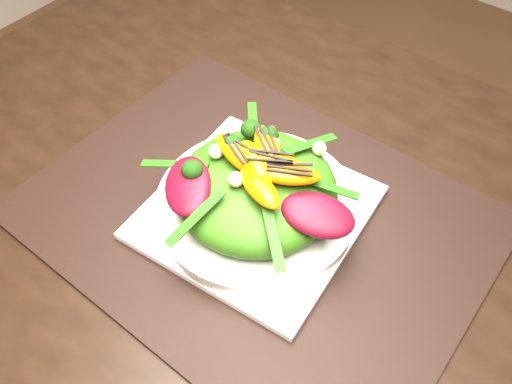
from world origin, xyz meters
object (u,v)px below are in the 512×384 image
Objects in this scene: lettuce_mound at (256,189)px; orange_segment at (245,152)px; plate_base at (256,212)px; placemat at (256,215)px; salad_bowl at (256,205)px; dining_table at (419,367)px.

orange_segment is at bearing 158.03° from lettuce_mound.
orange_segment reaches higher than plate_base.
plate_base is 1.27× the size of lettuce_mound.
placemat is 2.22× the size of plate_base.
placemat is 2.22× the size of salad_bowl.
lettuce_mound is (0.00, 0.00, 0.04)m from plate_base.
plate_base is at bearing 171.00° from dining_table.
placemat is 2.81× the size of lettuce_mound.
plate_base is 3.47× the size of orange_segment.
placemat is at bearing -21.97° from orange_segment.
placemat is 0.01m from plate_base.
orange_segment is at bearing 158.03° from plate_base.
salad_bowl is 0.03m from lettuce_mound.
placemat is at bearing 171.00° from dining_table.
salad_bowl is (-0.00, 0.00, 0.01)m from plate_base.
dining_table reaches higher than plate_base.
lettuce_mound is 0.05m from orange_segment.
placemat is 7.69× the size of orange_segment.
plate_base is 0.01m from salad_bowl.
lettuce_mound is (-0.00, 0.00, 0.05)m from placemat.
lettuce_mound reaches higher than plate_base.
plate_base is (-0.24, 0.04, 0.03)m from dining_table.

